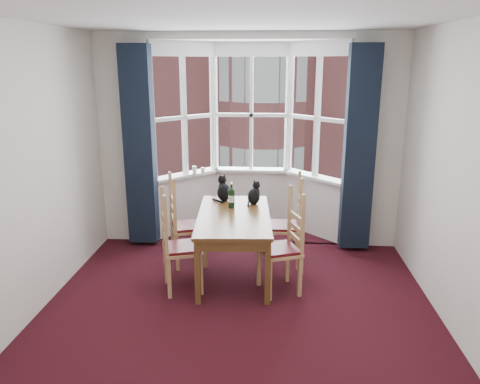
# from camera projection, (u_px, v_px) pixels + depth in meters

# --- Properties ---
(floor) EXTENTS (4.50, 4.50, 0.00)m
(floor) POSITION_uv_depth(u_px,v_px,m) (235.00, 329.00, 4.41)
(floor) COLOR black
(floor) RESTS_ON ground
(ceiling) EXTENTS (4.50, 4.50, 0.00)m
(ceiling) POSITION_uv_depth(u_px,v_px,m) (234.00, 13.00, 3.65)
(ceiling) COLOR white
(ceiling) RESTS_ON floor
(wall_left) EXTENTS (0.00, 4.50, 4.50)m
(wall_left) POSITION_uv_depth(u_px,v_px,m) (11.00, 182.00, 4.16)
(wall_left) COLOR silver
(wall_left) RESTS_ON floor
(wall_right) EXTENTS (0.00, 4.50, 4.50)m
(wall_right) POSITION_uv_depth(u_px,v_px,m) (474.00, 190.00, 3.90)
(wall_right) COLOR silver
(wall_right) RESTS_ON floor
(wall_near) EXTENTS (4.00, 0.00, 4.00)m
(wall_near) POSITION_uv_depth(u_px,v_px,m) (190.00, 331.00, 1.87)
(wall_near) COLOR silver
(wall_near) RESTS_ON floor
(wall_back_pier_left) EXTENTS (0.70, 0.12, 2.80)m
(wall_back_pier_left) POSITION_uv_depth(u_px,v_px,m) (126.00, 141.00, 6.30)
(wall_back_pier_left) COLOR silver
(wall_back_pier_left) RESTS_ON floor
(wall_back_pier_right) EXTENTS (0.70, 0.12, 2.80)m
(wall_back_pier_right) POSITION_uv_depth(u_px,v_px,m) (375.00, 144.00, 6.08)
(wall_back_pier_right) COLOR silver
(wall_back_pier_right) RESTS_ON floor
(bay_window) EXTENTS (2.76, 0.94, 2.80)m
(bay_window) POSITION_uv_depth(u_px,v_px,m) (250.00, 136.00, 6.67)
(bay_window) COLOR white
(bay_window) RESTS_ON floor
(curtain_left) EXTENTS (0.38, 0.22, 2.60)m
(curtain_left) POSITION_uv_depth(u_px,v_px,m) (140.00, 147.00, 6.13)
(curtain_left) COLOR black
(curtain_left) RESTS_ON floor
(curtain_right) EXTENTS (0.38, 0.22, 2.60)m
(curtain_right) POSITION_uv_depth(u_px,v_px,m) (359.00, 150.00, 5.94)
(curtain_right) COLOR black
(curtain_right) RESTS_ON floor
(dining_table) EXTENTS (0.91, 1.58, 0.74)m
(dining_table) POSITION_uv_depth(u_px,v_px,m) (234.00, 221.00, 5.38)
(dining_table) COLOR brown
(dining_table) RESTS_ON floor
(chair_left_near) EXTENTS (0.51, 0.52, 0.92)m
(chair_left_near) POSITION_uv_depth(u_px,v_px,m) (174.00, 250.00, 5.05)
(chair_left_near) COLOR tan
(chair_left_near) RESTS_ON floor
(chair_left_far) EXTENTS (0.52, 0.53, 0.92)m
(chair_left_far) POSITION_uv_depth(u_px,v_px,m) (181.00, 228.00, 5.70)
(chair_left_far) COLOR tan
(chair_left_far) RESTS_ON floor
(chair_right_near) EXTENTS (0.52, 0.53, 0.92)m
(chair_right_near) POSITION_uv_depth(u_px,v_px,m) (287.00, 250.00, 5.05)
(chair_right_near) COLOR tan
(chair_right_near) RESTS_ON floor
(chair_right_far) EXTENTS (0.40, 0.42, 0.92)m
(chair_right_far) POSITION_uv_depth(u_px,v_px,m) (292.00, 227.00, 5.73)
(chair_right_far) COLOR tan
(chair_right_far) RESTS_ON floor
(cat_left) EXTENTS (0.24, 0.28, 0.33)m
(cat_left) POSITION_uv_depth(u_px,v_px,m) (224.00, 191.00, 5.87)
(cat_left) COLOR black
(cat_left) RESTS_ON dining_table
(cat_right) EXTENTS (0.22, 0.25, 0.29)m
(cat_right) POSITION_uv_depth(u_px,v_px,m) (254.00, 195.00, 5.74)
(cat_right) COLOR black
(cat_right) RESTS_ON dining_table
(wine_bottle) EXTENTS (0.08, 0.08, 0.31)m
(wine_bottle) POSITION_uv_depth(u_px,v_px,m) (231.00, 197.00, 5.57)
(wine_bottle) COLOR black
(wine_bottle) RESTS_ON dining_table
(candle_tall) EXTENTS (0.06, 0.06, 0.12)m
(candle_tall) POSITION_uv_depth(u_px,v_px,m) (194.00, 170.00, 6.71)
(candle_tall) COLOR white
(candle_tall) RESTS_ON bay_window
(candle_short) EXTENTS (0.06, 0.06, 0.09)m
(candle_short) POSITION_uv_depth(u_px,v_px,m) (203.00, 171.00, 6.73)
(candle_short) COLOR white
(candle_short) RESTS_ON bay_window
(street) EXTENTS (80.00, 80.00, 0.00)m
(street) POSITION_uv_depth(u_px,v_px,m) (268.00, 171.00, 37.00)
(street) COLOR #333335
(street) RESTS_ON ground
(tenement_building) EXTENTS (18.40, 7.80, 15.20)m
(tenement_building) POSITION_uv_depth(u_px,v_px,m) (265.00, 84.00, 17.43)
(tenement_building) COLOR #9C5350
(tenement_building) RESTS_ON street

